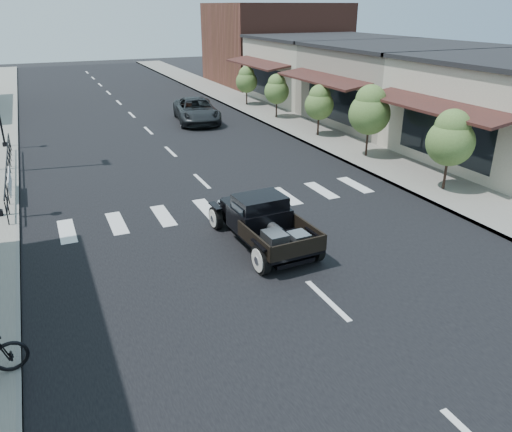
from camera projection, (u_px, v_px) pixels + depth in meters
name	position (u px, v px, depth m)	size (l,w,h in m)	color
ground	(275.00, 251.00, 14.98)	(120.00, 120.00, 0.00)	black
road	(157.00, 138.00, 27.60)	(14.00, 80.00, 0.02)	black
road_markings	(182.00, 163.00, 23.40)	(12.00, 60.00, 0.06)	silver
sidewalk_right	(292.00, 124.00, 30.75)	(3.00, 80.00, 0.15)	gray
storefront_mid	(402.00, 86.00, 30.65)	(10.00, 9.00, 4.50)	gray
storefront_far	(326.00, 70.00, 38.22)	(10.00, 9.00, 4.50)	#B6AE9A
far_building_right	(275.00, 44.00, 46.34)	(11.00, 10.00, 7.00)	brown
railing	(8.00, 168.00, 20.42)	(0.08, 10.00, 1.00)	black
banner	(11.00, 188.00, 18.84)	(0.04, 2.20, 0.60)	silver
small_tree_a	(449.00, 152.00, 19.05)	(1.81, 1.81, 3.01)	#4D6C31
small_tree_b	(369.00, 122.00, 23.35)	(1.93, 1.93, 3.22)	#4D6C31
small_tree_c	(319.00, 111.00, 27.28)	(1.58, 1.58, 2.64)	#4D6C31
small_tree_d	(277.00, 97.00, 31.71)	(1.56, 1.56, 2.61)	#4D6C31
small_tree_e	(247.00, 86.00, 35.85)	(1.55, 1.55, 2.58)	#4D6C31
hotrod_pickup	(263.00, 221.00, 15.08)	(2.12, 4.53, 1.57)	black
second_car	(196.00, 111.00, 31.15)	(2.43, 5.27, 1.46)	black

